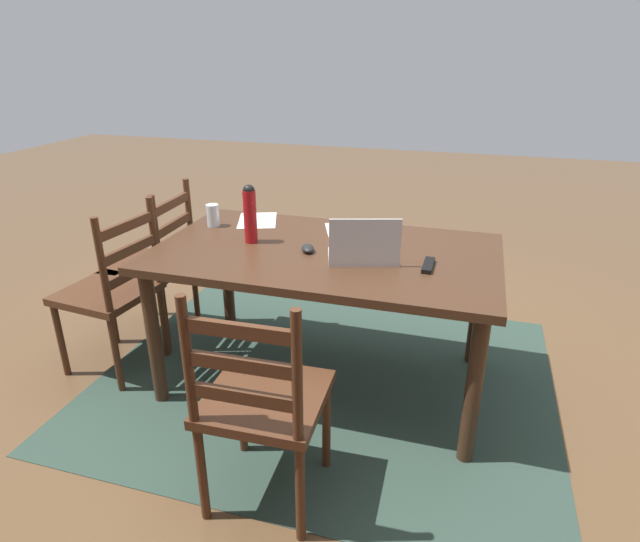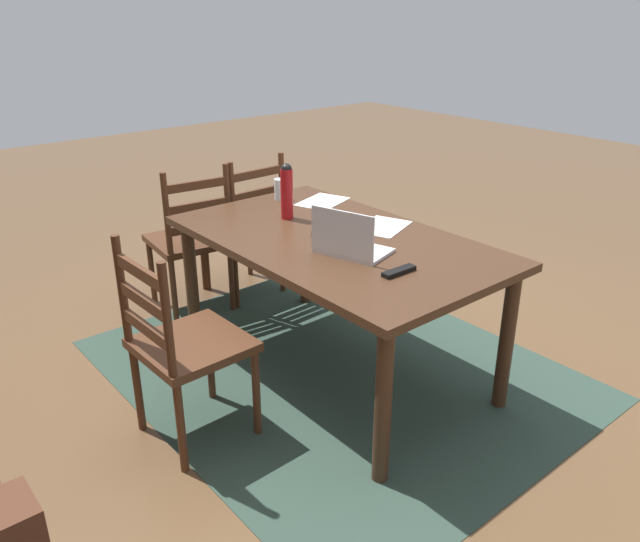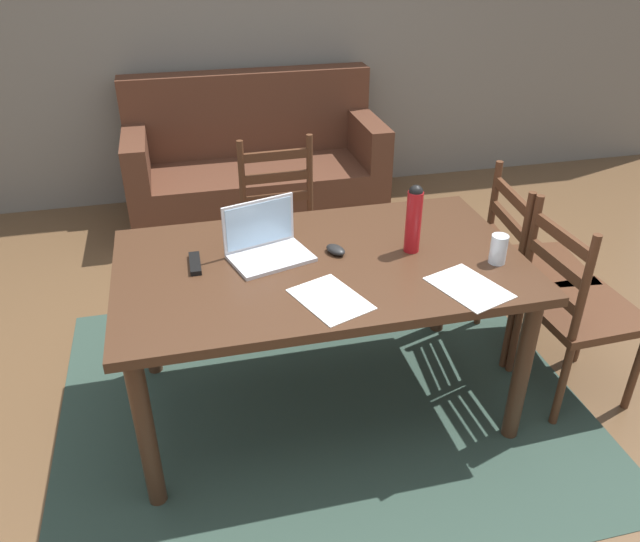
% 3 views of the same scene
% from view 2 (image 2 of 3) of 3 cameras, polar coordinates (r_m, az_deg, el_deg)
% --- Properties ---
extents(ground_plane, '(14.00, 14.00, 0.00)m').
position_cam_2_polar(ground_plane, '(3.43, 1.30, -8.85)').
color(ground_plane, brown).
extents(area_rug, '(2.37, 1.95, 0.01)m').
position_cam_2_polar(area_rug, '(3.43, 1.30, -8.81)').
color(area_rug, '#2D4238').
rests_on(area_rug, ground).
extents(dining_table, '(1.67, 0.98, 0.75)m').
position_cam_2_polar(dining_table, '(3.13, 1.41, 1.54)').
color(dining_table, '#422819').
rests_on(dining_table, ground).
extents(chair_far_head, '(0.45, 0.45, 0.95)m').
position_cam_2_polar(chair_far_head, '(2.78, -12.18, -6.58)').
color(chair_far_head, '#4C2B19').
rests_on(chair_far_head, ground).
extents(chair_right_far, '(0.49, 0.49, 0.95)m').
position_cam_2_polar(chair_right_far, '(3.97, -11.59, 2.70)').
color(chair_right_far, '#4C2B19').
rests_on(chair_right_far, ground).
extents(chair_right_near, '(0.45, 0.45, 0.95)m').
position_cam_2_polar(chair_right_near, '(4.15, -6.82, 3.95)').
color(chair_right_near, '#4C2B19').
rests_on(chair_right_near, ground).
extents(laptop, '(0.37, 0.30, 0.23)m').
position_cam_2_polar(laptop, '(2.86, 2.61, 2.53)').
color(laptop, silver).
rests_on(laptop, dining_table).
extents(water_bottle, '(0.07, 0.07, 0.30)m').
position_cam_2_polar(water_bottle, '(3.34, -2.95, 7.30)').
color(water_bottle, '#A81419').
rests_on(water_bottle, dining_table).
extents(drinking_glass, '(0.07, 0.07, 0.12)m').
position_cam_2_polar(drinking_glass, '(3.70, -3.62, 7.36)').
color(drinking_glass, silver).
rests_on(drinking_glass, dining_table).
extents(computer_mouse, '(0.10, 0.12, 0.03)m').
position_cam_2_polar(computer_mouse, '(3.11, -0.19, 3.48)').
color(computer_mouse, black).
rests_on(computer_mouse, dining_table).
extents(tv_remote, '(0.05, 0.17, 0.02)m').
position_cam_2_polar(tv_remote, '(2.70, 7.14, -0.02)').
color(tv_remote, black).
rests_on(tv_remote, dining_table).
extents(paper_stack_left, '(0.30, 0.35, 0.00)m').
position_cam_2_polar(paper_stack_left, '(3.26, 5.69, 4.01)').
color(paper_stack_left, white).
rests_on(paper_stack_left, dining_table).
extents(paper_stack_right, '(0.30, 0.35, 0.00)m').
position_cam_2_polar(paper_stack_right, '(3.66, 0.22, 6.27)').
color(paper_stack_right, white).
rests_on(paper_stack_right, dining_table).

